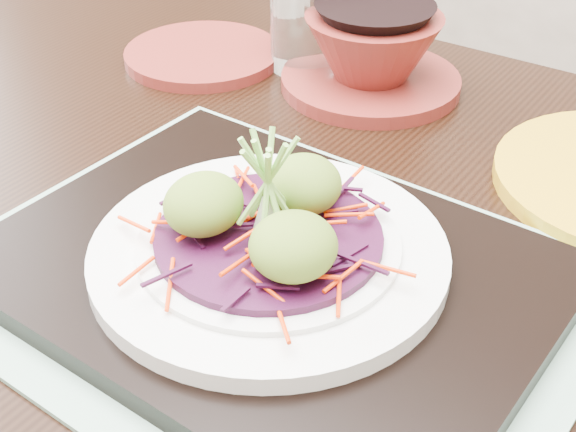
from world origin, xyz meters
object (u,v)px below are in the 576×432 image
Objects in this scene: serving_tray at (269,271)px; water_glass at (307,17)px; dining_table at (272,332)px; terracotta_bowl_set at (372,56)px; white_plate at (269,252)px; terracotta_side_plate at (203,55)px.

water_glass is (-0.19, 0.29, 0.04)m from serving_tray.
terracotta_bowl_set is (-0.08, 0.25, 0.13)m from dining_table.
water_glass is at bearing 121.31° from serving_tray.
dining_table is at bearing 128.61° from white_plate.
white_plate is (0.04, -0.05, 0.12)m from dining_table.
water_glass is at bearing 178.21° from terracotta_bowl_set.
terracotta_side_plate is (-0.28, 0.24, -0.02)m from white_plate.
water_glass reaches higher than dining_table.
water_glass is at bearing 30.26° from terracotta_side_plate.
white_plate is at bearing -40.05° from terracotta_side_plate.
terracotta_side_plate is (-0.25, 0.19, 0.10)m from dining_table.
terracotta_side_plate is at bearing -163.22° from terracotta_bowl_set.
water_glass is 0.08m from terracotta_bowl_set.
white_plate is (0.00, 0.00, 0.02)m from serving_tray.
serving_tray is 1.54× the size of white_plate.
white_plate is 0.31m from terracotta_bowl_set.
water_glass reaches higher than white_plate.
terracotta_bowl_set is at bearing 103.55° from dining_table.
dining_table is 5.29× the size of white_plate.
terracotta_bowl_set is (0.08, -0.00, -0.02)m from water_glass.
white_plate reaches higher than serving_tray.
dining_table is at bearing -58.10° from water_glass.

